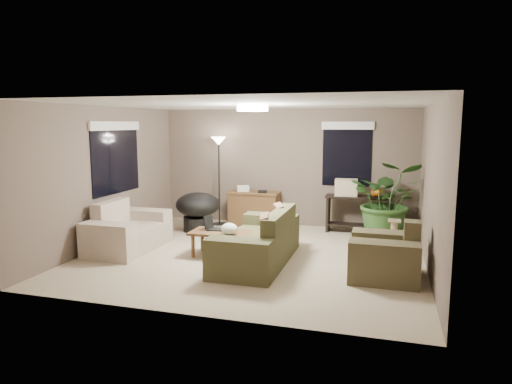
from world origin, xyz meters
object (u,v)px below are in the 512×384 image
(console_table, at_px, (358,211))
(floor_lamp, at_px, (219,151))
(main_sofa, at_px, (260,244))
(papasan_chair, at_px, (198,209))
(houseplant, at_px, (388,209))
(coffee_table, at_px, (221,235))
(desk, at_px, (254,209))
(loveseat, at_px, (127,233))
(cat_scratching_post, at_px, (394,235))
(armchair, at_px, (385,257))

(console_table, relative_size, floor_lamp, 0.68)
(main_sofa, xyz_separation_m, floor_lamp, (-1.59, 2.41, 1.30))
(papasan_chair, xyz_separation_m, houseplant, (3.74, 0.36, 0.12))
(coffee_table, xyz_separation_m, papasan_chair, (-1.09, 1.57, 0.11))
(coffee_table, relative_size, console_table, 0.77)
(floor_lamp, bearing_deg, console_table, 1.36)
(main_sofa, bearing_deg, houseplant, 46.96)
(floor_lamp, bearing_deg, coffee_table, -68.71)
(main_sofa, bearing_deg, papasan_chair, 136.36)
(desk, xyz_separation_m, houseplant, (2.75, -0.37, 0.21))
(loveseat, height_order, console_table, loveseat)
(console_table, relative_size, cat_scratching_post, 2.60)
(console_table, relative_size, houseplant, 0.86)
(coffee_table, xyz_separation_m, floor_lamp, (-0.88, 2.26, 1.24))
(desk, bearing_deg, main_sofa, -71.73)
(console_table, height_order, cat_scratching_post, console_table)
(console_table, distance_m, cat_scratching_post, 1.20)
(houseplant, relative_size, cat_scratching_post, 3.01)
(coffee_table, xyz_separation_m, console_table, (2.08, 2.33, 0.08))
(houseplant, bearing_deg, desk, 172.24)
(loveseat, bearing_deg, floor_lamp, 69.75)
(cat_scratching_post, bearing_deg, loveseat, -162.36)
(desk, height_order, papasan_chair, papasan_chair)
(coffee_table, height_order, desk, desk)
(loveseat, distance_m, coffee_table, 1.74)
(main_sofa, relative_size, loveseat, 1.38)
(armchair, relative_size, console_table, 0.77)
(coffee_table, bearing_deg, floor_lamp, 111.29)
(armchair, height_order, coffee_table, armchair)
(coffee_table, height_order, papasan_chair, papasan_chair)
(armchair, distance_m, console_table, 2.74)
(console_table, distance_m, floor_lamp, 3.18)
(floor_lamp, height_order, cat_scratching_post, floor_lamp)
(papasan_chair, height_order, cat_scratching_post, papasan_chair)
(armchair, distance_m, desk, 3.81)
(main_sofa, bearing_deg, loveseat, 177.95)
(armchair, bearing_deg, loveseat, 176.24)
(loveseat, relative_size, floor_lamp, 0.84)
(loveseat, xyz_separation_m, houseplant, (4.39, 1.99, 0.29))
(loveseat, relative_size, cat_scratching_post, 3.20)
(armchair, bearing_deg, floor_lamp, 143.42)
(console_table, bearing_deg, houseplant, -35.28)
(armchair, relative_size, papasan_chair, 0.84)
(armchair, distance_m, floor_lamp, 4.57)
(main_sofa, height_order, papasan_chair, main_sofa)
(desk, bearing_deg, houseplant, -7.76)
(houseplant, distance_m, cat_scratching_post, 0.68)
(desk, relative_size, cat_scratching_post, 2.20)
(coffee_table, bearing_deg, cat_scratching_post, 26.41)
(main_sofa, height_order, cat_scratching_post, main_sofa)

